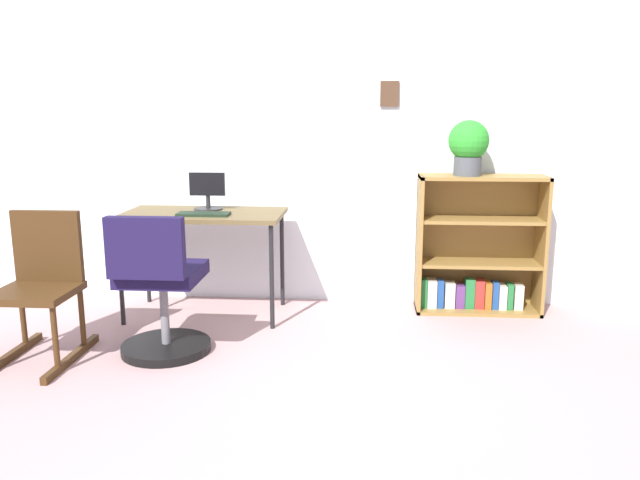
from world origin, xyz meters
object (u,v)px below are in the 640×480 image
Objects in this scene: desk at (203,221)px; potted_plant_on_shelf at (468,145)px; keyboard at (203,214)px; rocking_chair at (41,284)px; office_chair at (160,295)px; bookshelf_low at (477,252)px; monitor at (208,193)px.

potted_plant_on_shelf reaches higher than desk.
keyboard is 0.92× the size of potted_plant_on_shelf.
desk is 1.11m from rocking_chair.
rocking_chair is (-0.67, -0.06, 0.06)m from office_chair.
keyboard is 0.73m from office_chair.
bookshelf_low reaches higher than keyboard.
bookshelf_low is (1.95, 1.01, 0.05)m from office_chair.
rocking_chair is at bearing -129.14° from monitor.
potted_plant_on_shelf is (1.84, 0.95, 0.80)m from office_chair.
monitor is 0.30× the size of office_chair.
keyboard is (0.04, -0.12, 0.07)m from desk.
monitor is 0.26m from keyboard.
bookshelf_low is (1.84, 0.38, -0.31)m from keyboard.
bookshelf_low is at bearing 27.39° from office_chair.
office_chair is (-0.10, -0.62, -0.36)m from keyboard.
monitor is at bearing 85.25° from desk.
potted_plant_on_shelf reaches higher than office_chair.
keyboard is 0.35× the size of bookshelf_low.
bookshelf_low is at bearing 11.77° from keyboard.
office_chair is 0.67m from rocking_chair.
bookshelf_low is at bearing 4.75° from monitor.
rocking_chair is at bearing -175.00° from office_chair.
potted_plant_on_shelf reaches higher than rocking_chair.
office_chair is 2.28× the size of potted_plant_on_shelf.
potted_plant_on_shelf is (-0.10, -0.06, 0.75)m from bookshelf_low.
desk is 1.29× the size of rocking_chair.
potted_plant_on_shelf is (1.74, 0.33, 0.44)m from keyboard.
keyboard reaches higher than desk.
potted_plant_on_shelf is at bearing 10.63° from keyboard.
bookshelf_low is (2.61, 1.07, -0.01)m from rocking_chair.
desk is 0.14m from keyboard.
desk is 0.81m from office_chair.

